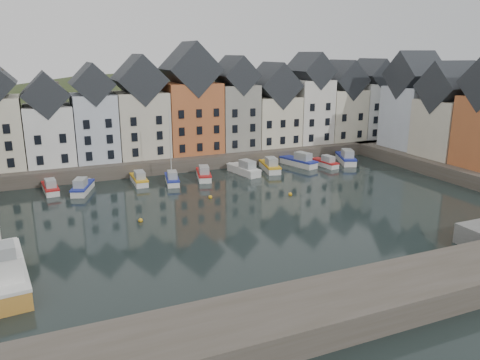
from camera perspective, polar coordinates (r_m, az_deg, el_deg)
ground at (r=54.53m, az=3.21°, el=-4.06°), size 260.00×260.00×0.00m
far_quay at (r=81.19m, az=-6.29°, el=3.10°), size 90.00×16.00×2.00m
right_quay at (r=79.44m, az=26.79°, el=1.25°), size 14.00×54.00×2.00m
near_wall at (r=32.22m, az=4.88°, el=-16.76°), size 50.00×6.00×2.00m
hillside at (r=110.56m, az=-10.03°, el=-3.93°), size 153.60×70.40×64.00m
far_terrace at (r=79.02m, az=-3.78°, el=8.62°), size 72.37×8.16×17.78m
right_terrace at (r=80.65m, az=24.27°, el=7.47°), size 8.30×24.25×16.36m
mooring_buoys at (r=57.59m, az=-2.73°, el=-2.83°), size 20.50×5.50×0.50m
boat_a at (r=67.17m, az=-22.11°, el=-0.88°), size 2.19×5.65×2.12m
boat_b at (r=65.66m, az=-18.67°, el=-0.86°), size 3.72×6.20×2.27m
boat_c at (r=67.86m, az=-12.20°, el=0.09°), size 1.87×5.66×2.16m
boat_d at (r=67.14m, az=-8.28°, el=0.16°), size 2.70×5.75×10.57m
boat_e at (r=69.09m, az=-4.45°, el=0.70°), size 3.21×6.19×2.27m
boat_f at (r=71.50m, az=0.54°, el=1.31°), size 3.25×6.82×2.52m
boat_g at (r=73.70m, az=3.69°, el=1.69°), size 3.26×6.72×2.48m
boat_h at (r=77.23m, az=7.24°, el=2.27°), size 3.92×7.09×2.60m
boat_i at (r=77.74m, az=10.37°, el=2.10°), size 2.23×5.53×2.07m
boat_j at (r=80.86m, az=12.80°, el=2.61°), size 4.66×7.23×2.66m
large_vessel at (r=41.96m, az=-26.69°, el=-9.95°), size 4.08×11.15×5.67m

